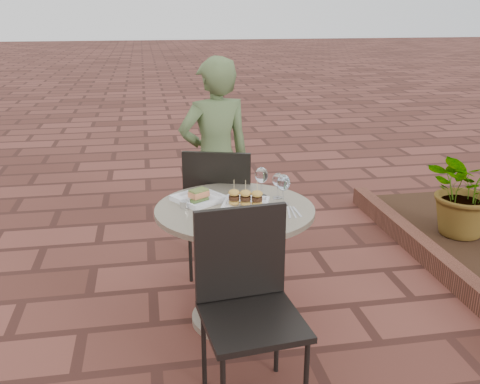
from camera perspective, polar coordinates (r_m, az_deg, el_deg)
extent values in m
plane|color=brown|center=(3.36, -1.79, -13.23)|extent=(60.00, 60.00, 0.00)
cylinder|color=gray|center=(3.32, -0.52, -13.17)|extent=(0.52, 0.52, 0.04)
cylinder|color=gray|center=(3.16, -0.54, -8.11)|extent=(0.08, 0.08, 0.70)
cylinder|color=tan|center=(3.01, -0.56, -1.92)|extent=(0.90, 0.90, 0.03)
cube|color=black|center=(3.72, -1.94, -2.14)|extent=(0.55, 0.55, 0.03)
cube|color=black|center=(3.45, -2.51, 0.55)|extent=(0.43, 0.16, 0.46)
cylinder|color=black|center=(3.96, 1.26, -4.38)|extent=(0.02, 0.02, 0.44)
cylinder|color=black|center=(4.01, -4.16, -4.10)|extent=(0.02, 0.02, 0.44)
cylinder|color=black|center=(3.61, 0.62, -6.76)|extent=(0.02, 0.02, 0.44)
cylinder|color=black|center=(3.67, -5.32, -6.41)|extent=(0.02, 0.02, 0.44)
cube|color=black|center=(2.49, 1.37, -13.60)|extent=(0.48, 0.48, 0.03)
cube|color=black|center=(2.54, 0.05, -6.49)|extent=(0.44, 0.08, 0.46)
cylinder|color=black|center=(2.53, 7.05, -19.48)|extent=(0.02, 0.02, 0.44)
cylinder|color=black|center=(2.73, -3.88, -16.17)|extent=(0.02, 0.02, 0.44)
cylinder|color=black|center=(2.82, 3.95, -14.93)|extent=(0.02, 0.02, 0.44)
imported|color=#4A5E33|center=(3.90, -2.64, 3.43)|extent=(0.61, 0.47, 1.49)
cube|color=white|center=(3.12, -4.40, -0.82)|extent=(0.34, 0.34, 0.01)
cube|color=#E98452|center=(3.11, -4.42, -0.21)|extent=(0.13, 0.12, 0.03)
cube|color=#5C692F|center=(3.10, -4.43, 0.18)|extent=(0.12, 0.11, 0.01)
cube|color=white|center=(3.00, 0.59, -1.55)|extent=(0.32, 0.32, 0.01)
cube|color=white|center=(2.82, 0.14, -3.01)|extent=(0.28, 0.28, 0.01)
ellipsoid|color=pink|center=(2.75, -0.43, -3.22)|extent=(0.04, 0.03, 0.02)
cylinder|color=white|center=(3.06, 4.59, -1.28)|extent=(0.06, 0.06, 0.00)
cylinder|color=white|center=(3.05, 4.61, -0.55)|extent=(0.01, 0.01, 0.08)
ellipsoid|color=white|center=(3.02, 4.66, 1.00)|extent=(0.08, 0.08, 0.09)
cylinder|color=white|center=(3.02, 4.65, 0.91)|extent=(0.06, 0.06, 0.04)
cylinder|color=white|center=(3.18, 2.28, -0.44)|extent=(0.06, 0.06, 0.00)
cylinder|color=white|center=(3.17, 2.29, 0.28)|extent=(0.01, 0.01, 0.08)
ellipsoid|color=white|center=(3.14, 2.31, 1.81)|extent=(0.08, 0.08, 0.10)
cylinder|color=white|center=(3.16, 4.02, -0.60)|extent=(0.05, 0.05, 0.00)
cylinder|color=white|center=(3.15, 4.04, 0.01)|extent=(0.01, 0.01, 0.07)
ellipsoid|color=white|center=(3.13, 4.07, 1.31)|extent=(0.07, 0.07, 0.08)
cylinder|color=silver|center=(3.01, -5.95, -1.31)|extent=(0.06, 0.06, 0.04)
cube|color=brown|center=(4.08, 20.58, -7.19)|extent=(0.12, 3.00, 0.15)
imported|color=#33662D|center=(4.59, 23.09, 0.39)|extent=(0.79, 0.71, 0.77)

